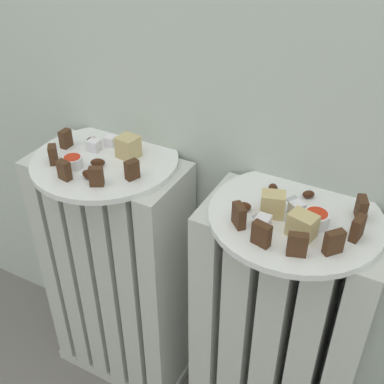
% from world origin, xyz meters
% --- Properties ---
extents(radiator_left, '(0.35, 0.18, 0.66)m').
position_xyz_m(radiator_left, '(-0.21, 0.28, 0.33)').
color(radiator_left, silver).
rests_on(radiator_left, ground_plane).
extents(radiator_right, '(0.35, 0.18, 0.66)m').
position_xyz_m(radiator_right, '(0.21, 0.28, 0.33)').
color(radiator_right, silver).
rests_on(radiator_right, ground_plane).
extents(plate_left, '(0.31, 0.31, 0.01)m').
position_xyz_m(plate_left, '(-0.21, 0.28, 0.67)').
color(plate_left, white).
rests_on(plate_left, radiator_left).
extents(plate_right, '(0.31, 0.31, 0.01)m').
position_xyz_m(plate_right, '(0.21, 0.28, 0.67)').
color(plate_right, white).
rests_on(plate_right, radiator_right).
extents(dark_cake_slice_left_0, '(0.02, 0.03, 0.04)m').
position_xyz_m(dark_cake_slice_left_0, '(-0.31, 0.28, 0.69)').
color(dark_cake_slice_left_0, '#472B19').
rests_on(dark_cake_slice_left_0, plate_left).
extents(dark_cake_slice_left_1, '(0.03, 0.03, 0.04)m').
position_xyz_m(dark_cake_slice_left_1, '(-0.29, 0.22, 0.69)').
color(dark_cake_slice_left_1, '#472B19').
rests_on(dark_cake_slice_left_1, plate_left).
extents(dark_cake_slice_left_2, '(0.03, 0.02, 0.04)m').
position_xyz_m(dark_cake_slice_left_2, '(-0.23, 0.18, 0.69)').
color(dark_cake_slice_left_2, '#472B19').
rests_on(dark_cake_slice_left_2, plate_left).
extents(dark_cake_slice_left_3, '(0.03, 0.03, 0.04)m').
position_xyz_m(dark_cake_slice_left_3, '(-0.16, 0.19, 0.69)').
color(dark_cake_slice_left_3, '#472B19').
rests_on(dark_cake_slice_left_3, plate_left).
extents(dark_cake_slice_left_4, '(0.02, 0.03, 0.04)m').
position_xyz_m(dark_cake_slice_left_4, '(-0.11, 0.24, 0.69)').
color(dark_cake_slice_left_4, '#472B19').
rests_on(dark_cake_slice_left_4, plate_left).
extents(marble_cake_slice_left_0, '(0.05, 0.04, 0.05)m').
position_xyz_m(marble_cake_slice_left_0, '(-0.17, 0.31, 0.69)').
color(marble_cake_slice_left_0, tan).
rests_on(marble_cake_slice_left_0, plate_left).
extents(turkish_delight_left_0, '(0.03, 0.03, 0.02)m').
position_xyz_m(turkish_delight_left_0, '(-0.25, 0.30, 0.68)').
color(turkish_delight_left_0, white).
rests_on(turkish_delight_left_0, plate_left).
extents(turkish_delight_left_1, '(0.02, 0.02, 0.02)m').
position_xyz_m(turkish_delight_left_1, '(-0.23, 0.33, 0.68)').
color(turkish_delight_left_1, white).
rests_on(turkish_delight_left_1, plate_left).
extents(medjool_date_left_0, '(0.03, 0.03, 0.01)m').
position_xyz_m(medjool_date_left_0, '(-0.27, 0.32, 0.68)').
color(medjool_date_left_0, '#3D1E0F').
rests_on(medjool_date_left_0, plate_left).
extents(medjool_date_left_1, '(0.03, 0.02, 0.02)m').
position_xyz_m(medjool_date_left_1, '(-0.19, 0.20, 0.68)').
color(medjool_date_left_1, '#3D1E0F').
rests_on(medjool_date_left_1, plate_left).
extents(medjool_date_left_2, '(0.03, 0.03, 0.02)m').
position_xyz_m(medjool_date_left_2, '(-0.20, 0.25, 0.68)').
color(medjool_date_left_2, '#3D1E0F').
rests_on(medjool_date_left_2, plate_left).
extents(jam_bowl_left, '(0.04, 0.04, 0.02)m').
position_xyz_m(jam_bowl_left, '(-0.24, 0.22, 0.68)').
color(jam_bowl_left, white).
rests_on(jam_bowl_left, plate_left).
extents(dark_cake_slice_right_0, '(0.03, 0.03, 0.04)m').
position_xyz_m(dark_cake_slice_right_0, '(0.13, 0.20, 0.69)').
color(dark_cake_slice_right_0, '#472B19').
rests_on(dark_cake_slice_right_0, plate_right).
extents(dark_cake_slice_right_1, '(0.03, 0.02, 0.04)m').
position_xyz_m(dark_cake_slice_right_1, '(0.18, 0.17, 0.69)').
color(dark_cake_slice_right_1, '#472B19').
rests_on(dark_cake_slice_right_1, plate_right).
extents(dark_cake_slice_right_2, '(0.03, 0.02, 0.04)m').
position_xyz_m(dark_cake_slice_right_2, '(0.24, 0.18, 0.69)').
color(dark_cake_slice_right_2, '#472B19').
rests_on(dark_cake_slice_right_2, plate_right).
extents(dark_cake_slice_right_3, '(0.03, 0.03, 0.04)m').
position_xyz_m(dark_cake_slice_right_3, '(0.29, 0.21, 0.69)').
color(dark_cake_slice_right_3, '#472B19').
rests_on(dark_cake_slice_right_3, plate_right).
extents(dark_cake_slice_right_4, '(0.02, 0.03, 0.04)m').
position_xyz_m(dark_cake_slice_right_4, '(0.32, 0.26, 0.69)').
color(dark_cake_slice_right_4, '#472B19').
rests_on(dark_cake_slice_right_4, plate_right).
extents(dark_cake_slice_right_5, '(0.02, 0.03, 0.04)m').
position_xyz_m(dark_cake_slice_right_5, '(0.31, 0.32, 0.69)').
color(dark_cake_slice_right_5, '#472B19').
rests_on(dark_cake_slice_right_5, plate_right).
extents(marble_cake_slice_right_0, '(0.05, 0.04, 0.04)m').
position_xyz_m(marble_cake_slice_right_0, '(0.17, 0.26, 0.69)').
color(marble_cake_slice_right_0, tan).
rests_on(marble_cake_slice_right_0, plate_right).
extents(marble_cake_slice_right_1, '(0.05, 0.04, 0.04)m').
position_xyz_m(marble_cake_slice_right_1, '(0.23, 0.23, 0.69)').
color(marble_cake_slice_right_1, tan).
rests_on(marble_cake_slice_right_1, plate_right).
extents(turkish_delight_right_0, '(0.02, 0.02, 0.02)m').
position_xyz_m(turkish_delight_right_0, '(0.17, 0.21, 0.68)').
color(turkish_delight_right_0, white).
rests_on(turkish_delight_right_0, plate_right).
extents(turkish_delight_right_1, '(0.02, 0.02, 0.02)m').
position_xyz_m(turkish_delight_right_1, '(0.16, 0.29, 0.68)').
color(turkish_delight_right_1, white).
rests_on(turkish_delight_right_1, plate_right).
extents(turkish_delight_right_2, '(0.03, 0.03, 0.02)m').
position_xyz_m(turkish_delight_right_2, '(0.21, 0.28, 0.68)').
color(turkish_delight_right_2, white).
rests_on(turkish_delight_right_2, plate_right).
extents(medjool_date_right_0, '(0.03, 0.02, 0.02)m').
position_xyz_m(medjool_date_right_0, '(0.24, 0.30, 0.68)').
color(medjool_date_right_0, '#3D1E0F').
rests_on(medjool_date_right_0, plate_right).
extents(medjool_date_right_1, '(0.03, 0.03, 0.02)m').
position_xyz_m(medjool_date_right_1, '(0.15, 0.33, 0.68)').
color(medjool_date_right_1, '#3D1E0F').
rests_on(medjool_date_right_1, plate_right).
extents(medjool_date_right_2, '(0.03, 0.03, 0.02)m').
position_xyz_m(medjool_date_right_2, '(0.12, 0.25, 0.68)').
color(medjool_date_right_2, '#3D1E0F').
rests_on(medjool_date_right_2, plate_right).
extents(medjool_date_right_3, '(0.03, 0.03, 0.01)m').
position_xyz_m(medjool_date_right_3, '(0.21, 0.34, 0.68)').
color(medjool_date_right_3, '#3D1E0F').
rests_on(medjool_date_right_3, plate_right).
extents(jam_bowl_right, '(0.04, 0.04, 0.03)m').
position_xyz_m(jam_bowl_right, '(0.25, 0.26, 0.69)').
color(jam_bowl_right, white).
rests_on(jam_bowl_right, plate_right).
extents(fork, '(0.06, 0.10, 0.00)m').
position_xyz_m(fork, '(0.18, 0.29, 0.67)').
color(fork, '#B7B7BC').
rests_on(fork, plate_right).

